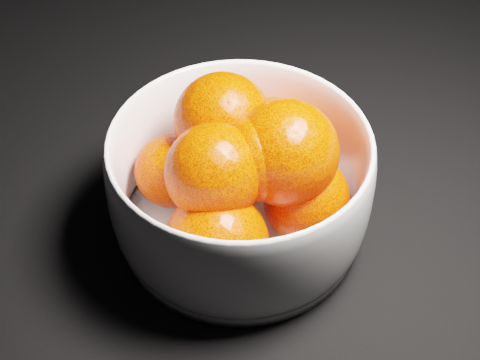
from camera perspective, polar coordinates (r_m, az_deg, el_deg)
bowl at (r=0.57m, az=-0.00°, el=-0.39°), size 0.22×0.22×0.11m
orange_pile at (r=0.55m, az=0.52°, el=1.01°), size 0.18×0.16×0.13m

